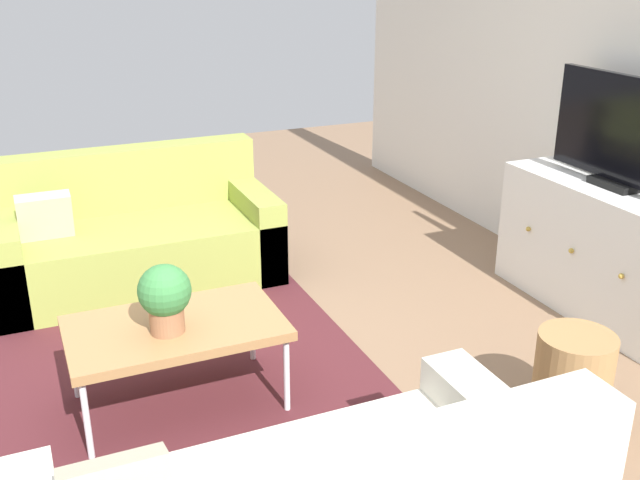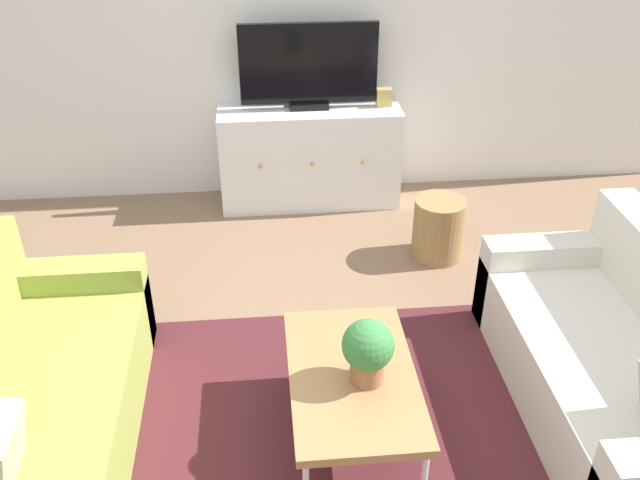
# 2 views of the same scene
# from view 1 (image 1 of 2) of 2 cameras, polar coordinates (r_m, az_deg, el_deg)

# --- Properties ---
(ground_plane) EXTENTS (10.00, 10.00, 0.00)m
(ground_plane) POSITION_cam_1_polar(r_m,az_deg,el_deg) (3.67, -8.10, -11.21)
(ground_plane) COLOR #84664C
(area_rug) EXTENTS (2.50, 1.90, 0.01)m
(area_rug) POSITION_cam_1_polar(r_m,az_deg,el_deg) (3.64, -10.42, -11.56)
(area_rug) COLOR #4C1E23
(area_rug) RESTS_ON ground_plane
(couch_left_side) EXTENTS (0.83, 1.69, 0.80)m
(couch_left_side) POSITION_cam_1_polar(r_m,az_deg,el_deg) (4.80, -14.15, 0.06)
(couch_left_side) COLOR olive
(couch_left_side) RESTS_ON ground_plane
(coffee_table) EXTENTS (0.57, 0.95, 0.42)m
(coffee_table) POSITION_cam_1_polar(r_m,az_deg,el_deg) (3.37, -11.11, -6.85)
(coffee_table) COLOR #A37547
(coffee_table) RESTS_ON ground_plane
(potted_plant) EXTENTS (0.23, 0.23, 0.31)m
(potted_plant) POSITION_cam_1_polar(r_m,az_deg,el_deg) (3.23, -11.89, -4.23)
(potted_plant) COLOR #936042
(potted_plant) RESTS_ON coffee_table
(tv_console) EXTENTS (1.33, 0.47, 0.75)m
(tv_console) POSITION_cam_1_polar(r_m,az_deg,el_deg) (4.49, 20.99, -0.78)
(tv_console) COLOR white
(tv_console) RESTS_ON ground_plane
(flat_screen_tv) EXTENTS (0.98, 0.16, 0.61)m
(flat_screen_tv) POSITION_cam_1_polar(r_m,az_deg,el_deg) (4.31, 22.37, 7.64)
(flat_screen_tv) COLOR black
(flat_screen_tv) RESTS_ON tv_console
(wicker_basket) EXTENTS (0.34, 0.34, 0.42)m
(wicker_basket) POSITION_cam_1_polar(r_m,az_deg,el_deg) (3.49, 18.92, -10.03)
(wicker_basket) COLOR #9E7547
(wicker_basket) RESTS_ON ground_plane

